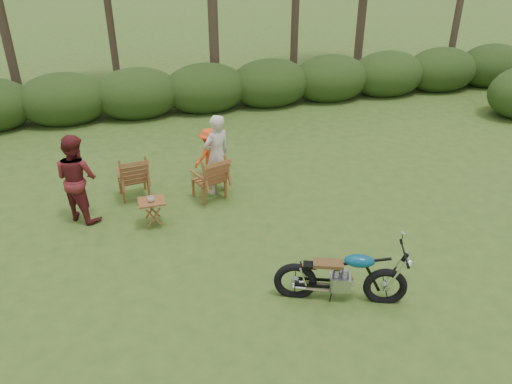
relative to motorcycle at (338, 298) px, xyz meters
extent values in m
plane|color=#314D19|center=(-0.36, 0.09, 0.00)|extent=(80.00, 80.00, 0.00)
ellipsoid|color=#223914|center=(-4.36, 9.09, 0.63)|extent=(2.52, 1.68, 1.51)
ellipsoid|color=#223914|center=(-2.36, 9.09, 0.63)|extent=(2.52, 1.68, 1.51)
ellipsoid|color=#223914|center=(-0.36, 9.09, 0.63)|extent=(2.52, 1.68, 1.51)
ellipsoid|color=#223914|center=(1.64, 9.09, 0.63)|extent=(2.52, 1.68, 1.51)
ellipsoid|color=#223914|center=(3.64, 9.09, 0.63)|extent=(2.52, 1.68, 1.51)
ellipsoid|color=#223914|center=(5.64, 9.09, 0.63)|extent=(2.52, 1.68, 1.51)
ellipsoid|color=#223914|center=(7.64, 9.09, 0.63)|extent=(2.52, 1.68, 1.51)
ellipsoid|color=#223914|center=(9.64, 9.09, 0.63)|extent=(2.52, 1.68, 1.51)
imported|color=beige|center=(-2.50, 2.81, 0.57)|extent=(0.14, 0.14, 0.10)
imported|color=#C0B29E|center=(-1.07, 3.80, 0.00)|extent=(0.73, 0.64, 1.69)
imported|color=maroon|center=(-3.76, 3.46, 0.00)|extent=(1.04, 1.03, 1.69)
imported|color=#EB4516|center=(-1.11, 4.46, 0.00)|extent=(0.87, 0.75, 1.17)
camera|label=1|loc=(-2.75, -5.31, 4.98)|focal=35.00mm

